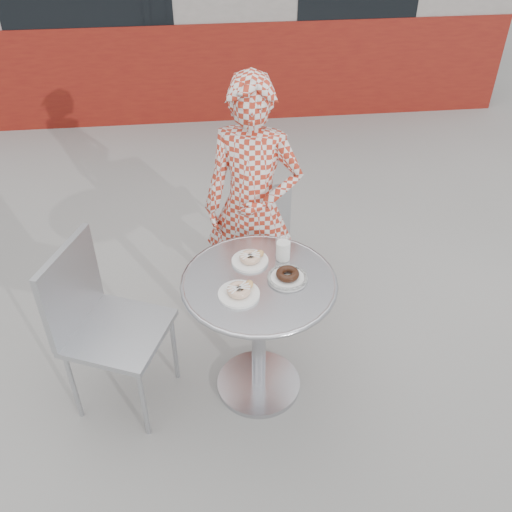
{
  "coord_description": "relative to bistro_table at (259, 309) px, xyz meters",
  "views": [
    {
      "loc": [
        -0.24,
        -2.15,
        2.59
      ],
      "look_at": [
        0.0,
        0.08,
        0.86
      ],
      "focal_mm": 40.0,
      "sensor_mm": 36.0,
      "label": 1
    }
  ],
  "objects": [
    {
      "name": "chair_far",
      "position": [
        0.07,
        1.0,
        -0.35
      ],
      "size": [
        0.48,
        0.48,
        0.8
      ],
      "rotation": [
        0.0,
        0.0,
        3.44
      ],
      "color": "#A8ABB0",
      "rests_on": "ground"
    },
    {
      "name": "plate_checker",
      "position": [
        0.14,
        -0.0,
        0.21
      ],
      "size": [
        0.2,
        0.2,
        0.05
      ],
      "rotation": [
        0.0,
        0.0,
        0.12
      ],
      "color": "white",
      "rests_on": "bistro_table"
    },
    {
      "name": "ground",
      "position": [
        -0.01,
        0.03,
        -0.59
      ],
      "size": [
        60.0,
        60.0,
        0.0
      ],
      "primitive_type": "plane",
      "color": "#9A9893",
      "rests_on": "ground"
    },
    {
      "name": "plate_near",
      "position": [
        -0.1,
        -0.09,
        0.21
      ],
      "size": [
        0.2,
        0.2,
        0.05
      ],
      "rotation": [
        0.0,
        0.0,
        0.25
      ],
      "color": "white",
      "rests_on": "bistro_table"
    },
    {
      "name": "plate_far",
      "position": [
        -0.03,
        0.15,
        0.21
      ],
      "size": [
        0.19,
        0.19,
        0.05
      ],
      "rotation": [
        0.0,
        0.0,
        0.08
      ],
      "color": "white",
      "rests_on": "bistro_table"
    },
    {
      "name": "milk_cup",
      "position": [
        0.14,
        0.16,
        0.25
      ],
      "size": [
        0.08,
        0.08,
        0.12
      ],
      "rotation": [
        0.0,
        0.0,
        0.39
      ],
      "color": "white",
      "rests_on": "bistro_table"
    },
    {
      "name": "seated_person",
      "position": [
        0.04,
        0.65,
        0.19
      ],
      "size": [
        0.66,
        0.54,
        1.57
      ],
      "primitive_type": "imported",
      "rotation": [
        0.0,
        0.0,
        -0.31
      ],
      "color": "#AF2D1A",
      "rests_on": "ground"
    },
    {
      "name": "bistro_table",
      "position": [
        0.0,
        0.0,
        0.0
      ],
      "size": [
        0.78,
        0.78,
        0.79
      ],
      "rotation": [
        0.0,
        0.0,
        -0.09
      ],
      "color": "silver",
      "rests_on": "ground"
    },
    {
      "name": "chair_left",
      "position": [
        -0.74,
        0.01,
        -0.29
      ],
      "size": [
        0.61,
        0.61,
        0.98
      ],
      "rotation": [
        0.0,
        0.0,
        1.17
      ],
      "color": "#A8ABB0",
      "rests_on": "ground"
    }
  ]
}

